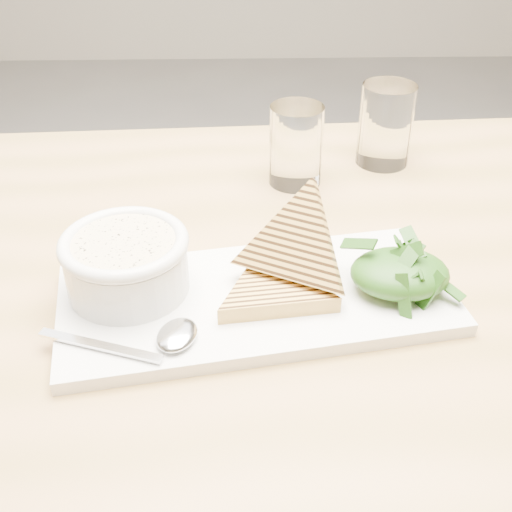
{
  "coord_description": "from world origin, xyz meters",
  "views": [
    {
      "loc": [
        -0.19,
        -0.82,
        1.21
      ],
      "look_at": [
        -0.18,
        -0.27,
        0.82
      ],
      "focal_mm": 45.0,
      "sensor_mm": 36.0,
      "label": 1
    }
  ],
  "objects_px": {
    "table_top": "(312,286)",
    "platter": "(257,299)",
    "soup_bowl": "(127,269)",
    "glass_near": "(296,146)",
    "glass_far": "(386,125)"
  },
  "relations": [
    {
      "from": "table_top",
      "to": "soup_bowl",
      "type": "bearing_deg",
      "value": -167.89
    },
    {
      "from": "soup_bowl",
      "to": "platter",
      "type": "bearing_deg",
      "value": -5.89
    },
    {
      "from": "soup_bowl",
      "to": "glass_far",
      "type": "height_order",
      "value": "glass_far"
    },
    {
      "from": "soup_bowl",
      "to": "glass_far",
      "type": "distance_m",
      "value": 0.47
    },
    {
      "from": "glass_near",
      "to": "glass_far",
      "type": "relative_size",
      "value": 0.94
    },
    {
      "from": "table_top",
      "to": "glass_near",
      "type": "relative_size",
      "value": 11.3
    },
    {
      "from": "table_top",
      "to": "soup_bowl",
      "type": "relative_size",
      "value": 9.92
    },
    {
      "from": "soup_bowl",
      "to": "glass_near",
      "type": "relative_size",
      "value": 1.14
    },
    {
      "from": "table_top",
      "to": "platter",
      "type": "height_order",
      "value": "platter"
    },
    {
      "from": "glass_near",
      "to": "glass_far",
      "type": "height_order",
      "value": "glass_far"
    },
    {
      "from": "table_top",
      "to": "platter",
      "type": "xyz_separation_m",
      "value": [
        -0.07,
        -0.06,
        0.03
      ]
    },
    {
      "from": "platter",
      "to": "soup_bowl",
      "type": "bearing_deg",
      "value": 174.11
    },
    {
      "from": "soup_bowl",
      "to": "glass_far",
      "type": "bearing_deg",
      "value": 44.14
    },
    {
      "from": "table_top",
      "to": "glass_near",
      "type": "distance_m",
      "value": 0.23
    },
    {
      "from": "glass_near",
      "to": "glass_far",
      "type": "distance_m",
      "value": 0.15
    }
  ]
}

